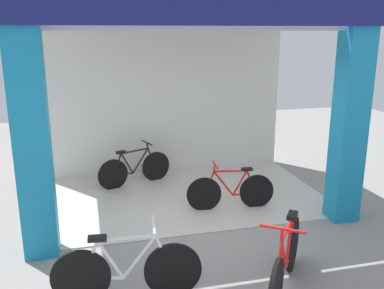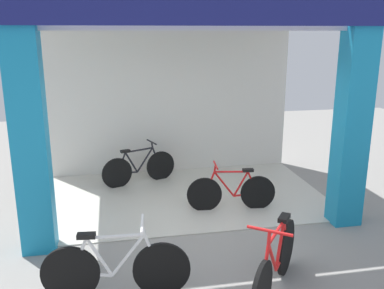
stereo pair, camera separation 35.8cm
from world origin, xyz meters
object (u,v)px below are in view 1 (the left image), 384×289
bicycle_inside_0 (135,169)px  bicycle_parked_1 (127,271)px  bicycle_inside_1 (231,191)px  bicycle_parked_0 (285,262)px

bicycle_inside_0 → bicycle_parked_1: 3.58m
bicycle_inside_1 → bicycle_parked_1: bearing=-133.0°
bicycle_inside_1 → bicycle_parked_1: bicycle_parked_1 is taller
bicycle_inside_1 → bicycle_parked_1: size_ratio=0.90×
bicycle_parked_0 → bicycle_parked_1: size_ratio=0.87×
bicycle_inside_1 → bicycle_parked_0: 2.32m
bicycle_inside_1 → bicycle_parked_0: size_ratio=1.03×
bicycle_inside_0 → bicycle_parked_0: (1.22, -3.83, 0.05)m
bicycle_inside_0 → bicycle_parked_1: bicycle_parked_1 is taller
bicycle_inside_1 → bicycle_parked_0: (-0.17, -2.31, 0.06)m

